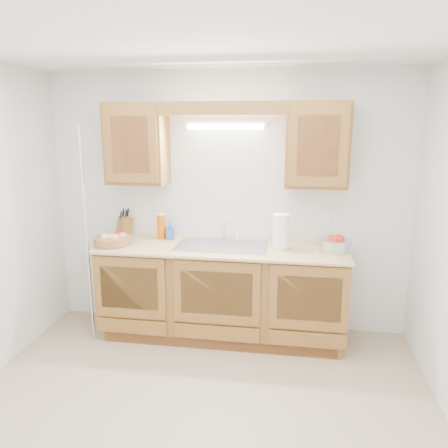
% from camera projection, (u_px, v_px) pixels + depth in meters
% --- Properties ---
extents(room, '(3.52, 3.50, 2.50)m').
position_uv_depth(room, '(192.00, 245.00, 2.82)').
color(room, tan).
rests_on(room, ground).
extents(base_cabinets, '(2.20, 0.60, 0.86)m').
position_uv_depth(base_cabinets, '(222.00, 292.00, 4.16)').
color(base_cabinets, brown).
rests_on(base_cabinets, ground).
extents(countertop, '(2.30, 0.63, 0.04)m').
position_uv_depth(countertop, '(222.00, 249.00, 4.04)').
color(countertop, tan).
rests_on(countertop, base_cabinets).
extents(upper_cabinet_left, '(0.55, 0.33, 0.75)m').
position_uv_depth(upper_cabinet_left, '(137.00, 144.00, 4.10)').
color(upper_cabinet_left, brown).
rests_on(upper_cabinet_left, room).
extents(upper_cabinet_right, '(0.55, 0.33, 0.75)m').
position_uv_depth(upper_cabinet_right, '(317.00, 145.00, 3.85)').
color(upper_cabinet_right, brown).
rests_on(upper_cabinet_right, room).
extents(valance, '(2.20, 0.05, 0.12)m').
position_uv_depth(valance, '(222.00, 108.00, 3.76)').
color(valance, brown).
rests_on(valance, room).
extents(fluorescent_fixture, '(0.76, 0.08, 0.08)m').
position_uv_depth(fluorescent_fixture, '(226.00, 125.00, 4.01)').
color(fluorescent_fixture, white).
rests_on(fluorescent_fixture, room).
extents(sink, '(0.84, 0.46, 0.36)m').
position_uv_depth(sink, '(222.00, 253.00, 4.07)').
color(sink, '#9E9EA3').
rests_on(sink, countertop).
extents(wire_shelf_pole, '(0.03, 0.03, 2.00)m').
position_uv_depth(wire_shelf_pole, '(87.00, 238.00, 3.96)').
color(wire_shelf_pole, silver).
rests_on(wire_shelf_pole, ground).
extents(outlet_plate, '(0.08, 0.01, 0.12)m').
position_uv_depth(outlet_plate, '(326.00, 217.00, 4.13)').
color(outlet_plate, white).
rests_on(outlet_plate, room).
extents(fruit_basket, '(0.46, 0.46, 0.11)m').
position_uv_depth(fruit_basket, '(112.00, 239.00, 4.10)').
color(fruit_basket, '#B57A49').
rests_on(fruit_basket, countertop).
extents(knife_block, '(0.16, 0.19, 0.29)m').
position_uv_depth(knife_block, '(124.00, 226.00, 4.39)').
color(knife_block, brown).
rests_on(knife_block, countertop).
extents(orange_canister, '(0.11, 0.11, 0.25)m').
position_uv_depth(orange_canister, '(161.00, 226.00, 4.30)').
color(orange_canister, '#CB550B').
rests_on(orange_canister, countertop).
extents(soap_bottle, '(0.09, 0.09, 0.17)m').
position_uv_depth(soap_bottle, '(170.00, 231.00, 4.27)').
color(soap_bottle, blue).
rests_on(soap_bottle, countertop).
extents(sponge, '(0.11, 0.08, 0.02)m').
position_uv_depth(sponge, '(281.00, 241.00, 4.20)').
color(sponge, '#CC333F').
rests_on(sponge, countertop).
extents(paper_towel, '(0.18, 0.18, 0.38)m').
position_uv_depth(paper_towel, '(281.00, 231.00, 3.95)').
color(paper_towel, silver).
rests_on(paper_towel, countertop).
extents(apple_bowl, '(0.31, 0.31, 0.15)m').
position_uv_depth(apple_bowl, '(335.00, 244.00, 3.89)').
color(apple_bowl, silver).
rests_on(apple_bowl, countertop).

